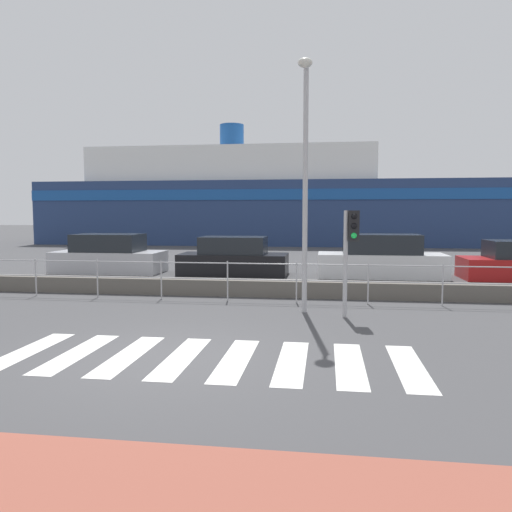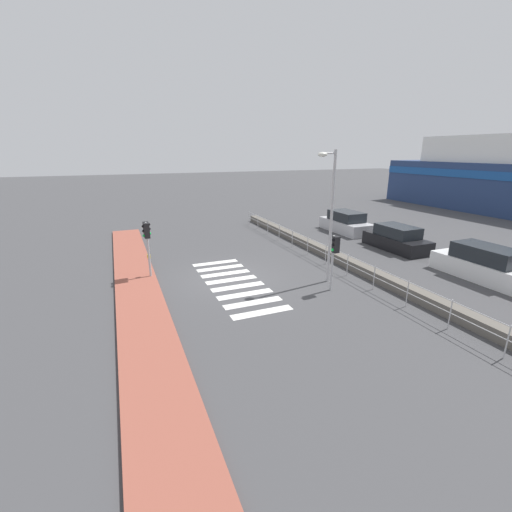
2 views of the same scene
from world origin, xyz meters
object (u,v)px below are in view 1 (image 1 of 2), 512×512
object	(u,v)px
parked_car_silver	(109,256)
parked_car_black	(234,258)
parked_car_white	(381,259)
streetlamp	(305,159)
ferry_boat	(279,204)
traffic_light_far	(351,239)

from	to	relation	value
parked_car_silver	parked_car_black	bearing A→B (deg)	0.00
parked_car_silver	parked_car_white	world-z (taller)	parked_car_white
streetlamp	parked_car_black	world-z (taller)	streetlamp
parked_car_black	parked_car_white	size ratio (longest dim) A/B	0.90
ferry_boat	traffic_light_far	bearing A→B (deg)	-81.29
traffic_light_far	streetlamp	world-z (taller)	streetlamp
streetlamp	parked_car_silver	xyz separation A→B (m)	(-7.98, 7.01, -2.93)
streetlamp	parked_car_black	xyz separation A→B (m)	(-2.98, 7.01, -2.96)
streetlamp	ferry_boat	size ratio (longest dim) A/B	0.15
traffic_light_far	parked_car_white	xyz separation A→B (m)	(1.46, 7.33, -1.10)
parked_car_silver	ferry_boat	bearing A→B (deg)	75.41
streetlamp	parked_car_white	bearing A→B (deg)	70.40
parked_car_silver	traffic_light_far	bearing A→B (deg)	-39.13
streetlamp	parked_car_silver	bearing A→B (deg)	138.69
streetlamp	parked_car_black	size ratio (longest dim) A/B	1.42
ferry_boat	parked_car_silver	world-z (taller)	ferry_boat
parked_car_black	traffic_light_far	bearing A→B (deg)	-61.29
ferry_boat	parked_car_white	bearing A→B (deg)	-73.91
ferry_boat	parked_car_silver	distance (m)	19.86
traffic_light_far	parked_car_silver	xyz separation A→B (m)	(-9.01, 7.33, -1.12)
streetlamp	traffic_light_far	bearing A→B (deg)	-17.41
parked_car_white	streetlamp	bearing A→B (deg)	-109.60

